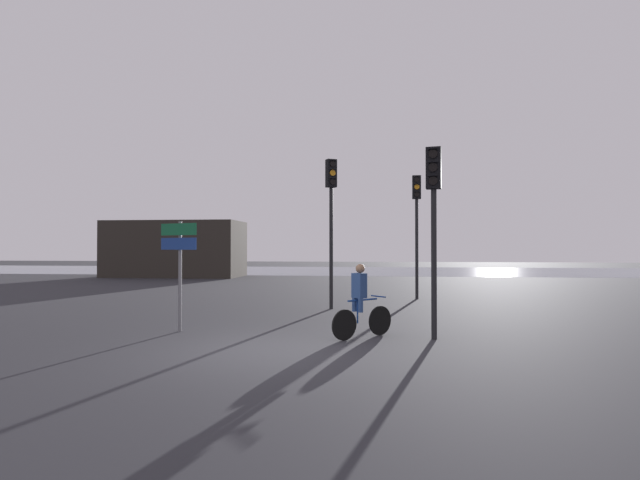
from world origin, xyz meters
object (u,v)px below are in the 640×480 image
at_px(distant_building, 175,249).
at_px(traffic_light_near_right, 434,205).
at_px(direction_sign_post, 179,255).
at_px(cyclist, 360,301).
at_px(traffic_light_center, 331,206).
at_px(traffic_light_far_right, 417,214).

xyz_separation_m(distant_building, traffic_light_near_right, (14.85, -21.60, 1.02)).
bearing_deg(traffic_light_near_right, direction_sign_post, 7.82).
distance_m(distant_building, direction_sign_post, 23.11).
bearing_deg(direction_sign_post, cyclist, -162.37).
relative_size(distant_building, direction_sign_post, 3.44).
bearing_deg(traffic_light_center, direction_sign_post, 28.88).
relative_size(direction_sign_post, cyclist, 1.60).
bearing_deg(direction_sign_post, traffic_light_far_right, -104.69).
distance_m(traffic_light_far_right, direction_sign_post, 10.37).
height_order(distant_building, traffic_light_center, traffic_light_center).
height_order(traffic_light_far_right, direction_sign_post, traffic_light_far_right).
bearing_deg(cyclist, traffic_light_near_right, 47.57).
xyz_separation_m(distant_building, traffic_light_center, (12.16, -16.55, 1.46)).
bearing_deg(direction_sign_post, traffic_light_near_right, -160.81).
height_order(distant_building, direction_sign_post, distant_building).
distance_m(distant_building, cyclist, 25.40).
relative_size(distant_building, traffic_light_near_right, 2.16).
bearing_deg(distant_building, traffic_light_far_right, -40.81).
bearing_deg(direction_sign_post, traffic_light_center, -101.54).
xyz_separation_m(distant_building, traffic_light_far_right, (15.16, -13.09, 1.41)).
relative_size(distant_building, traffic_light_center, 1.85).
bearing_deg(traffic_light_center, traffic_light_near_right, 90.70).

